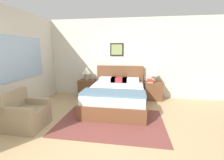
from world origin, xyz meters
TOP-DOWN VIEW (x-y plane):
  - ground_plane at (0.00, 0.00)m, footprint 16.00×16.00m
  - wall_back at (-0.00, 3.17)m, footprint 7.16×0.09m
  - wall_left at (-2.41, 1.57)m, footprint 0.08×5.54m
  - area_rug_main at (0.04, 1.16)m, footprint 2.35×1.61m
  - bed at (0.04, 2.11)m, footprint 1.56×2.00m
  - armchair at (-1.68, 0.67)m, footprint 0.68×0.68m
  - nightstand_near_window at (-1.07, 2.88)m, footprint 0.54×0.43m
  - nightstand_by_door at (1.15, 2.88)m, footprint 0.54×0.43m
  - table_lamp_near_window at (-1.07, 2.86)m, footprint 0.31×0.31m
  - table_lamp_by_door at (1.14, 2.86)m, footprint 0.31×0.31m
  - book_thick_bottom at (1.03, 2.84)m, footprint 0.19×0.28m
  - book_hardcover_middle at (1.03, 2.84)m, footprint 0.20×0.26m
  - book_novel_upper at (1.03, 2.84)m, footprint 0.21×0.25m

SIDE VIEW (x-z plane):
  - ground_plane at x=0.00m, z-range 0.00..0.00m
  - area_rug_main at x=0.04m, z-range 0.00..0.01m
  - armchair at x=-1.68m, z-range -0.12..0.68m
  - nightstand_near_window at x=-1.07m, z-range 0.00..0.58m
  - nightstand_by_door at x=1.15m, z-range 0.00..0.58m
  - bed at x=0.04m, z-range -0.22..0.85m
  - book_thick_bottom at x=1.03m, z-range 0.58..0.61m
  - book_hardcover_middle at x=1.03m, z-range 0.61..0.64m
  - book_novel_upper at x=1.03m, z-range 0.64..0.67m
  - table_lamp_near_window at x=-1.07m, z-range 0.67..1.11m
  - table_lamp_by_door at x=1.14m, z-range 0.67..1.11m
  - wall_back at x=0.00m, z-range 0.00..2.60m
  - wall_left at x=-2.41m, z-range 0.00..2.60m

